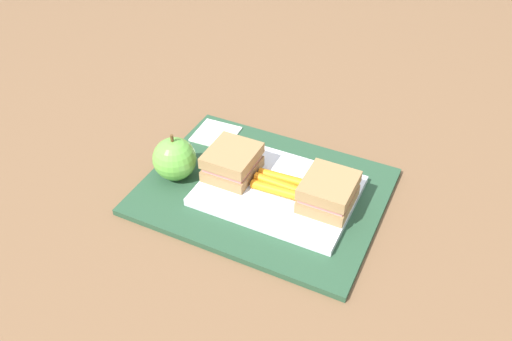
# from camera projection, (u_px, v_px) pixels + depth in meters

# --- Properties ---
(ground_plane) EXTENTS (2.40, 2.40, 0.00)m
(ground_plane) POSITION_uv_depth(u_px,v_px,m) (263.00, 193.00, 0.82)
(ground_plane) COLOR brown
(lunchbag_mat) EXTENTS (0.36, 0.28, 0.01)m
(lunchbag_mat) POSITION_uv_depth(u_px,v_px,m) (263.00, 191.00, 0.82)
(lunchbag_mat) COLOR #284C33
(lunchbag_mat) RESTS_ON ground_plane
(food_tray) EXTENTS (0.23, 0.17, 0.01)m
(food_tray) POSITION_uv_depth(u_px,v_px,m) (278.00, 191.00, 0.80)
(food_tray) COLOR white
(food_tray) RESTS_ON lunchbag_mat
(sandwich_half_left) EXTENTS (0.07, 0.08, 0.04)m
(sandwich_half_left) POSITION_uv_depth(u_px,v_px,m) (328.00, 192.00, 0.76)
(sandwich_half_left) COLOR #9E7A4C
(sandwich_half_left) RESTS_ON food_tray
(sandwich_half_right) EXTENTS (0.07, 0.08, 0.04)m
(sandwich_half_right) POSITION_uv_depth(u_px,v_px,m) (232.00, 162.00, 0.81)
(sandwich_half_right) COLOR #9E7A4C
(sandwich_half_right) RESTS_ON food_tray
(carrot_sticks_bundle) EXTENTS (0.08, 0.04, 0.02)m
(carrot_sticks_bundle) POSITION_uv_depth(u_px,v_px,m) (278.00, 184.00, 0.80)
(carrot_sticks_bundle) COLOR orange
(carrot_sticks_bundle) RESTS_ON food_tray
(apple) EXTENTS (0.07, 0.07, 0.08)m
(apple) POSITION_uv_depth(u_px,v_px,m) (175.00, 159.00, 0.82)
(apple) COLOR #66B742
(apple) RESTS_ON lunchbag_mat
(paper_napkin) EXTENTS (0.07, 0.07, 0.00)m
(paper_napkin) POSITION_uv_depth(u_px,v_px,m) (216.00, 134.00, 0.92)
(paper_napkin) COLOR white
(paper_napkin) RESTS_ON lunchbag_mat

